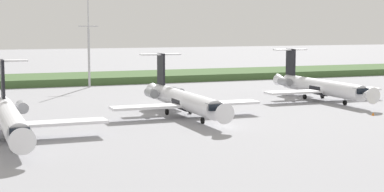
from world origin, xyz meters
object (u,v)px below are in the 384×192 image
Objects in this scene: regional_jet_nearest at (10,118)px; safety_cone_front_marker at (373,114)px; regional_jet_second at (183,99)px; antenna_mast at (89,48)px; regional_jet_third at (319,86)px.

regional_jet_nearest is 52.93m from safety_cone_front_marker.
regional_jet_second is at bearing 159.50° from safety_cone_front_marker.
regional_jet_nearest is 27.65m from regional_jet_second.
regional_jet_nearest is at bearing -110.34° from antenna_mast.
antenna_mast reaches higher than regional_jet_nearest.
regional_jet_nearest and regional_jet_third have the same top height.
safety_cone_front_marker is (31.65, -57.47, -8.27)m from antenna_mast.
antenna_mast is at bearing 69.66° from regional_jet_nearest.
safety_cone_front_marker is (52.88, -0.22, -2.26)m from regional_jet_nearest.
regional_jet_nearest is at bearing -160.91° from regional_jet_third.
regional_jet_nearest is 1.51× the size of antenna_mast.
safety_cone_front_marker is at bearing -61.16° from antenna_mast.
regional_jet_third is 51.72m from antenna_mast.
regional_jet_second is at bearing 20.97° from regional_jet_nearest.
regional_jet_second is 31.51m from regional_jet_third.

